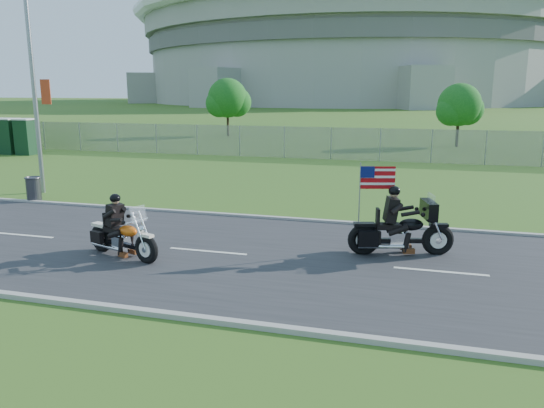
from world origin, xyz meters
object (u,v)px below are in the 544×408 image
(porta_toilet_b, at_px, (9,137))
(motorcycle_lead, at_px, (122,238))
(trash_can, at_px, (34,190))
(porta_toilet_a, at_px, (26,137))
(motorcycle_follow, at_px, (401,232))
(streetlight, at_px, (35,56))

(porta_toilet_b, relative_size, motorcycle_lead, 0.94)
(motorcycle_lead, xyz_separation_m, trash_can, (-7.07, 5.29, -0.06))
(porta_toilet_a, relative_size, trash_can, 2.41)
(porta_toilet_a, xyz_separation_m, trash_can, (10.95, -12.70, -0.67))
(motorcycle_follow, height_order, trash_can, motorcycle_follow)
(porta_toilet_a, bearing_deg, motorcycle_follow, -32.35)
(motorcycle_lead, bearing_deg, porta_toilet_b, 156.10)
(porta_toilet_a, height_order, porta_toilet_b, same)
(porta_toilet_b, relative_size, motorcycle_follow, 0.83)
(streetlight, distance_m, motorcycle_follow, 16.57)
(porta_toilet_a, height_order, motorcycle_follow, motorcycle_follow)
(motorcycle_lead, bearing_deg, motorcycle_follow, 36.12)
(motorcycle_follow, xyz_separation_m, trash_can, (-14.04, 3.13, -0.16))
(motorcycle_lead, relative_size, motorcycle_follow, 0.89)
(porta_toilet_b, height_order, trash_can, porta_toilet_b)
(motorcycle_follow, distance_m, trash_can, 14.38)
(porta_toilet_a, relative_size, motorcycle_follow, 0.83)
(streetlight, relative_size, trash_can, 10.49)
(motorcycle_follow, bearing_deg, trash_can, 152.55)
(motorcycle_lead, distance_m, trash_can, 8.82)
(porta_toilet_a, distance_m, trash_can, 16.78)
(porta_toilet_a, relative_size, porta_toilet_b, 1.00)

